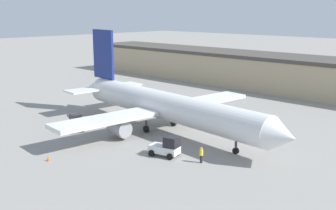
{
  "coord_description": "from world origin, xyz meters",
  "views": [
    {
      "loc": [
        36.72,
        -37.38,
        15.3
      ],
      "look_at": [
        0.0,
        0.0,
        3.55
      ],
      "focal_mm": 45.0,
      "sensor_mm": 36.0,
      "label": 1
    }
  ],
  "objects_px": {
    "baggage_tug": "(167,147)",
    "safety_cone_near": "(48,158)",
    "ground_crew_worker": "(201,154)",
    "belt_loader_truck": "(75,123)",
    "airplane": "(163,105)"
  },
  "relations": [
    {
      "from": "belt_loader_truck",
      "to": "safety_cone_near",
      "type": "relative_size",
      "value": 5.2
    },
    {
      "from": "airplane",
      "to": "ground_crew_worker",
      "type": "xyz_separation_m",
      "value": [
        11.5,
        -5.84,
        -2.47
      ]
    },
    {
      "from": "ground_crew_worker",
      "to": "safety_cone_near",
      "type": "distance_m",
      "value": 15.92
    },
    {
      "from": "ground_crew_worker",
      "to": "belt_loader_truck",
      "type": "distance_m",
      "value": 19.27
    },
    {
      "from": "safety_cone_near",
      "to": "ground_crew_worker",
      "type": "bearing_deg",
      "value": 42.57
    },
    {
      "from": "baggage_tug",
      "to": "safety_cone_near",
      "type": "relative_size",
      "value": 6.44
    },
    {
      "from": "airplane",
      "to": "ground_crew_worker",
      "type": "bearing_deg",
      "value": -21.95
    },
    {
      "from": "airplane",
      "to": "ground_crew_worker",
      "type": "height_order",
      "value": "airplane"
    },
    {
      "from": "safety_cone_near",
      "to": "baggage_tug",
      "type": "bearing_deg",
      "value": 51.15
    },
    {
      "from": "ground_crew_worker",
      "to": "baggage_tug",
      "type": "relative_size",
      "value": 0.47
    },
    {
      "from": "baggage_tug",
      "to": "safety_cone_near",
      "type": "distance_m",
      "value": 12.45
    },
    {
      "from": "airplane",
      "to": "safety_cone_near",
      "type": "relative_size",
      "value": 70.27
    },
    {
      "from": "airplane",
      "to": "safety_cone_near",
      "type": "xyz_separation_m",
      "value": [
        -0.21,
        -16.6,
        -3.09
      ]
    },
    {
      "from": "airplane",
      "to": "belt_loader_truck",
      "type": "bearing_deg",
      "value": -126.77
    },
    {
      "from": "baggage_tug",
      "to": "safety_cone_near",
      "type": "xyz_separation_m",
      "value": [
        -7.79,
        -9.68,
        -0.77
      ]
    }
  ]
}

